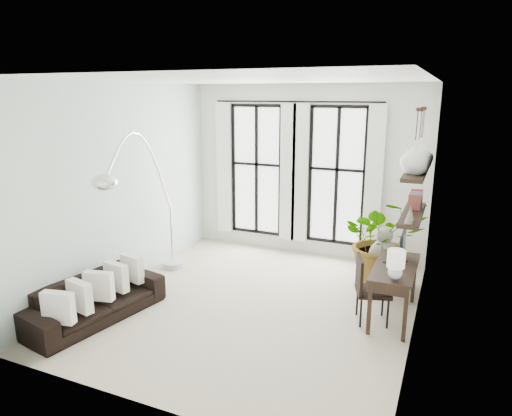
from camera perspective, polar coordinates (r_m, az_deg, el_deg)
The scene contains 16 objects.
floor at distance 6.91m, azimuth -0.44°, elevation -11.82°, with size 5.00×5.00×0.00m, color #C2B59A.
ceiling at distance 6.21m, azimuth -0.50°, elevation 15.76°, with size 5.00×5.00×0.00m, color white.
wall_left at distance 7.55m, azimuth -16.28°, elevation 2.70°, with size 5.00×5.00×0.00m, color silver.
wall_right at distance 5.86m, azimuth 20.09°, elevation -0.82°, with size 5.00×5.00×0.00m, color white.
wall_back at distance 8.67m, azimuth 6.28°, elevation 4.60°, with size 4.50×4.50×0.00m, color white.
windows at distance 8.67m, azimuth 4.87°, elevation 4.37°, with size 3.26×0.13×2.65m.
wall_shelves at distance 6.23m, azimuth 19.17°, elevation 1.34°, with size 0.25×1.30×0.60m.
sofa at distance 6.74m, azimuth -19.54°, elevation -10.71°, with size 1.95×0.76×0.57m, color black.
throw_pillows at distance 6.59m, azimuth -19.05°, elevation -9.19°, with size 0.40×1.52×0.40m.
plant at distance 7.68m, azimuth 15.56°, elevation -3.86°, with size 1.29×1.12×1.44m, color #2D7228.
desk at distance 6.45m, azimuth 16.91°, elevation -7.47°, with size 0.55×1.29×1.16m.
desk_chair at distance 6.37m, azimuth 13.71°, elevation -9.37°, with size 0.56×0.56×0.92m.
arc_lamp at distance 6.96m, azimuth -14.25°, elevation 4.85°, with size 0.76×2.35×2.51m.
buddha at distance 7.73m, azimuth 15.58°, elevation -6.25°, with size 0.53×0.53×0.95m.
vase_a at distance 5.86m, azimuth 19.35°, elevation 5.91°, with size 0.37×0.37×0.38m, color white.
vase_b at distance 6.25m, azimuth 19.65°, elevation 6.36°, with size 0.37×0.37×0.38m, color white.
Camera 1 is at (2.53, -5.67, 3.03)m, focal length 32.00 mm.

